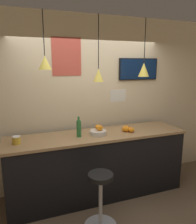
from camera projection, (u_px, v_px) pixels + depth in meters
name	position (u px, v px, depth m)	size (l,w,h in m)	color
ground_plane	(113.00, 217.00, 3.07)	(14.00, 14.00, 0.00)	brown
back_wall	(89.00, 103.00, 3.76)	(8.00, 0.06, 2.90)	beige
service_counter	(98.00, 164.00, 3.53)	(2.82, 0.71, 1.04)	black
bar_stool	(101.00, 196.00, 2.80)	(0.43, 0.43, 0.76)	#B7B7BC
fruit_bowl	(99.00, 131.00, 3.38)	(0.26, 0.26, 0.15)	beige
orange_pile	(128.00, 129.00, 3.55)	(0.18, 0.24, 0.09)	orange
juice_bottle	(79.00, 128.00, 3.26)	(0.07, 0.07, 0.31)	#286B33
spread_jar	(16.00, 140.00, 2.97)	(0.11, 0.11, 0.11)	gold
pendant_lamp_left	(45.00, 62.00, 2.91)	(0.17, 0.17, 0.77)	black
pendant_lamp_middle	(99.00, 75.00, 3.21)	(0.15, 0.15, 0.95)	black
pendant_lamp_right	(144.00, 69.00, 3.45)	(0.17, 0.17, 0.89)	black
mounted_tv	(138.00, 69.00, 3.90)	(0.75, 0.04, 0.38)	black
hanging_menu_board	(118.00, 95.00, 3.11)	(0.24, 0.01, 0.17)	silver
wall_poster	(67.00, 57.00, 3.44)	(0.47, 0.01, 0.59)	#C64C3D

